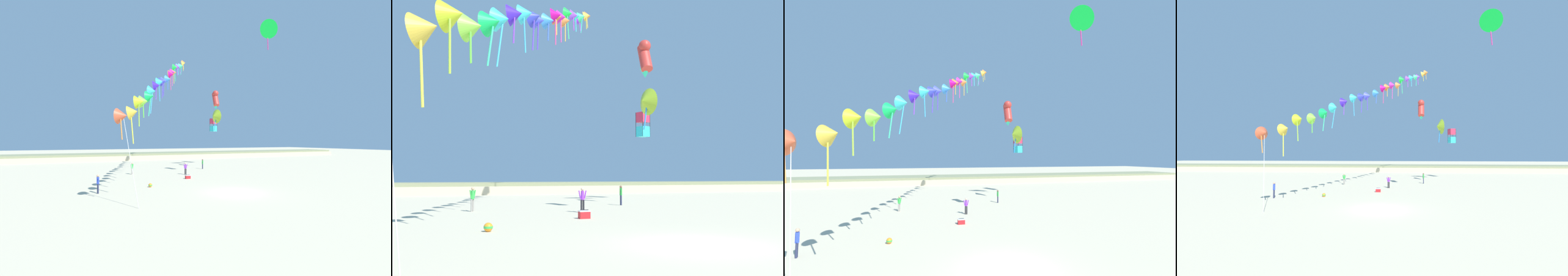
% 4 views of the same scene
% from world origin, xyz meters
% --- Properties ---
extents(ground_plane, '(240.00, 240.00, 0.00)m').
position_xyz_m(ground_plane, '(0.00, 0.00, 0.00)').
color(ground_plane, beige).
extents(dune_ridge, '(120.00, 9.83, 1.46)m').
position_xyz_m(dune_ridge, '(0.00, 44.00, 0.73)').
color(dune_ridge, beige).
rests_on(dune_ridge, ground).
extents(person_near_left, '(0.45, 0.42, 1.53)m').
position_xyz_m(person_near_left, '(-5.87, 15.58, 0.89)').
color(person_near_left, gray).
rests_on(person_near_left, ground).
extents(person_near_right, '(0.53, 0.21, 1.53)m').
position_xyz_m(person_near_right, '(0.43, 12.64, 0.88)').
color(person_near_right, black).
rests_on(person_near_right, ground).
extents(person_mid_center, '(0.21, 0.53, 1.50)m').
position_xyz_m(person_mid_center, '(5.35, 17.92, 0.87)').
color(person_mid_center, '#282D4C').
rests_on(person_mid_center, ground).
extents(person_far_left, '(0.22, 0.55, 1.58)m').
position_xyz_m(person_far_left, '(-10.66, 4.28, 0.91)').
color(person_far_left, '#282D4C').
rests_on(person_far_left, ground).
extents(kite_banner_string, '(18.25, 34.72, 21.31)m').
position_xyz_m(kite_banner_string, '(-0.88, 15.80, 13.30)').
color(kite_banner_string, '#CA502F').
extents(large_kite_low_lead, '(3.03, 2.23, 4.44)m').
position_xyz_m(large_kite_low_lead, '(13.24, 12.06, 20.86)').
color(large_kite_low_lead, '#0BC130').
extents(large_kite_mid_trail, '(0.94, 1.53, 2.53)m').
position_xyz_m(large_kite_mid_trail, '(4.55, 12.12, 9.98)').
color(large_kite_mid_trail, red).
extents(large_kite_high_solo, '(1.26, 1.26, 2.44)m').
position_xyz_m(large_kite_high_solo, '(11.01, 25.11, 7.36)').
color(large_kite_high_solo, '#2ED5E2').
extents(large_kite_outer_drift, '(1.13, 2.33, 3.45)m').
position_xyz_m(large_kite_outer_drift, '(7.79, 18.36, 8.32)').
color(large_kite_outer_drift, '#98C328').
extents(beach_cooler, '(0.58, 0.41, 0.46)m').
position_xyz_m(beach_cooler, '(-0.68, 9.12, 0.21)').
color(beach_cooler, red).
rests_on(beach_cooler, ground).
extents(beach_ball, '(0.36, 0.36, 0.36)m').
position_xyz_m(beach_ball, '(-5.96, 5.47, 0.18)').
color(beach_ball, orange).
rests_on(beach_ball, ground).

